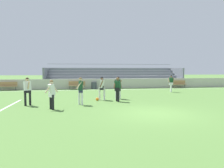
% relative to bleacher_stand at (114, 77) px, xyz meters
% --- Properties ---
extents(ground_plane, '(160.00, 160.00, 0.00)m').
position_rel_bleacher_stand_xyz_m(ground_plane, '(-0.95, -17.02, -1.28)').
color(ground_plane, '#517A38').
extents(field_line_sideline, '(44.00, 0.12, 0.01)m').
position_rel_bleacher_stand_xyz_m(field_line_sideline, '(-0.95, -4.31, -1.28)').
color(field_line_sideline, white).
rests_on(field_line_sideline, ground).
extents(field_line_penalty_mark, '(0.12, 4.40, 0.01)m').
position_rel_bleacher_stand_xyz_m(field_line_penalty_mark, '(-8.79, -13.12, -1.28)').
color(field_line_penalty_mark, white).
rests_on(field_line_penalty_mark, ground).
extents(sideline_wall, '(48.00, 0.16, 1.14)m').
position_rel_bleacher_stand_xyz_m(sideline_wall, '(-0.95, -2.91, -0.71)').
color(sideline_wall, '#BCB7AD').
rests_on(sideline_wall, ground).
extents(bleacher_stand, '(17.30, 4.18, 2.98)m').
position_rel_bleacher_stand_xyz_m(bleacher_stand, '(0.00, 0.00, 0.00)').
color(bleacher_stand, '#B2B2B7').
rests_on(bleacher_stand, ground).
extents(bench_near_wall_gap, '(1.80, 0.40, 0.90)m').
position_rel_bleacher_stand_xyz_m(bench_near_wall_gap, '(7.20, -3.35, -0.73)').
color(bench_near_wall_gap, '#99754C').
rests_on(bench_near_wall_gap, ground).
extents(bench_far_right, '(1.80, 0.40, 0.90)m').
position_rel_bleacher_stand_xyz_m(bench_far_right, '(-11.93, -3.35, -0.73)').
color(bench_far_right, '#99754C').
rests_on(bench_far_right, ground).
extents(bench_far_left, '(1.80, 0.40, 0.90)m').
position_rel_bleacher_stand_xyz_m(bench_far_left, '(-4.79, -3.35, -0.73)').
color(bench_far_left, '#99754C').
rests_on(bench_far_left, ground).
extents(trash_bin, '(0.59, 0.59, 0.79)m').
position_rel_bleacher_stand_xyz_m(trash_bin, '(-2.89, -3.14, -0.88)').
color(trash_bin, '#3D424C').
rests_on(trash_bin, ground).
extents(player_dark_deep_cover, '(0.63, 0.47, 1.65)m').
position_rel_bleacher_stand_xyz_m(player_dark_deep_cover, '(-2.05, -12.88, -0.30)').
color(player_dark_deep_cover, black).
rests_on(player_dark_deep_cover, ground).
extents(player_dark_on_ball, '(0.49, 0.77, 1.67)m').
position_rel_bleacher_stand_xyz_m(player_dark_on_ball, '(-1.78, -11.59, -0.28)').
color(player_dark_on_ball, white).
rests_on(player_dark_on_ball, ground).
extents(player_dark_challenging, '(0.53, 0.46, 1.69)m').
position_rel_bleacher_stand_xyz_m(player_dark_challenging, '(-4.56, -13.83, -0.27)').
color(player_dark_challenging, white).
rests_on(player_dark_challenging, ground).
extents(player_white_overlapping, '(0.69, 0.49, 1.61)m').
position_rel_bleacher_stand_xyz_m(player_white_overlapping, '(-6.13, -15.13, -0.33)').
color(player_white_overlapping, black).
rests_on(player_white_overlapping, ground).
extents(player_white_dropping_back, '(0.47, 0.56, 1.67)m').
position_rel_bleacher_stand_xyz_m(player_white_dropping_back, '(-3.02, -11.95, -0.29)').
color(player_white_dropping_back, white).
rests_on(player_white_dropping_back, ground).
extents(player_dark_wide_left, '(0.52, 0.48, 1.63)m').
position_rel_bleacher_stand_xyz_m(player_dark_wide_left, '(4.22, -7.69, -0.31)').
color(player_dark_wide_left, white).
rests_on(player_dark_wide_left, ground).
extents(player_white_pressing_high, '(0.47, 0.60, 1.70)m').
position_rel_bleacher_stand_xyz_m(player_white_pressing_high, '(-7.71, -13.59, -0.26)').
color(player_white_pressing_high, black).
rests_on(player_white_pressing_high, ground).
extents(soccer_ball, '(0.22, 0.22, 0.22)m').
position_rel_bleacher_stand_xyz_m(soccer_ball, '(-3.38, -12.24, -1.17)').
color(soccer_ball, orange).
rests_on(soccer_ball, ground).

